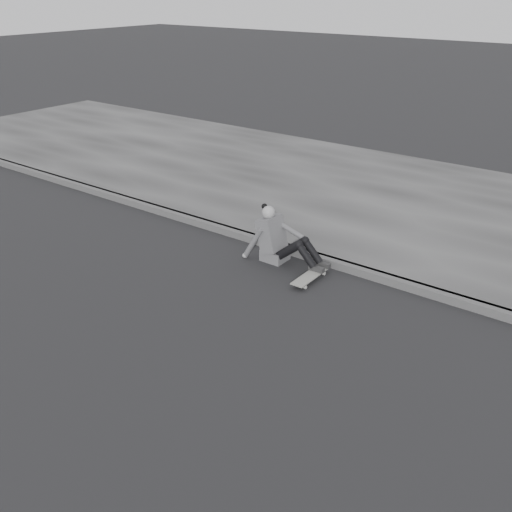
{
  "coord_description": "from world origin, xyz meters",
  "views": [
    {
      "loc": [
        4.96,
        -4.34,
        3.91
      ],
      "look_at": [
        0.76,
        1.34,
        0.5
      ],
      "focal_mm": 40.0,
      "sensor_mm": 36.0,
      "label": 1
    }
  ],
  "objects": [
    {
      "name": "ground",
      "position": [
        0.0,
        0.0,
        0.0
      ],
      "size": [
        80.0,
        80.0,
        0.0
      ],
      "primitive_type": "plane",
      "color": "black",
      "rests_on": "ground"
    },
    {
      "name": "skateboard",
      "position": [
        1.26,
        1.99,
        0.07
      ],
      "size": [
        0.2,
        0.78,
        0.09
      ],
      "color": "#A7A7A1",
      "rests_on": "ground"
    },
    {
      "name": "curb",
      "position": [
        0.0,
        2.58,
        0.06
      ],
      "size": [
        24.0,
        0.16,
        0.12
      ],
      "primitive_type": "cube",
      "color": "#434343",
      "rests_on": "ground"
    },
    {
      "name": "sidewalk",
      "position": [
        0.0,
        5.6,
        0.06
      ],
      "size": [
        24.0,
        6.0,
        0.12
      ],
      "primitive_type": "cube",
      "color": "#393939",
      "rests_on": "ground"
    },
    {
      "name": "seated_woman",
      "position": [
        0.53,
        2.23,
        0.36
      ],
      "size": [
        1.38,
        0.46,
        0.88
      ],
      "color": "#4D4D50",
      "rests_on": "ground"
    }
  ]
}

